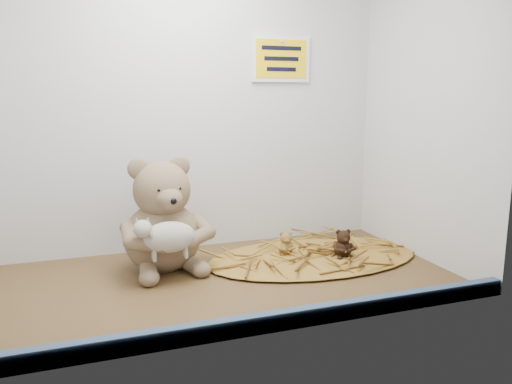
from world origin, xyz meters
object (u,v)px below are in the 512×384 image
object	(u,v)px
main_teddy	(162,214)
mini_teddy_brown	(343,242)
toy_lamb	(169,237)
mini_teddy_tan	(286,242)

from	to	relation	value
main_teddy	mini_teddy_brown	bearing A→B (deg)	-18.99
toy_lamb	mini_teddy_brown	distance (cm)	47.93
mini_teddy_brown	mini_teddy_tan	bearing A→B (deg)	164.05
main_teddy	toy_lamb	bearing A→B (deg)	-98.08
mini_teddy_brown	toy_lamb	bearing A→B (deg)	-167.47
main_teddy	mini_teddy_brown	xyz separation A→B (cm)	(47.50, -9.16, -9.62)
main_teddy	mini_teddy_brown	world-z (taller)	main_teddy
toy_lamb	mini_teddy_tan	bearing A→B (deg)	14.08
mini_teddy_tan	mini_teddy_brown	world-z (taller)	mini_teddy_brown
mini_teddy_tan	main_teddy	bearing A→B (deg)	-169.14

